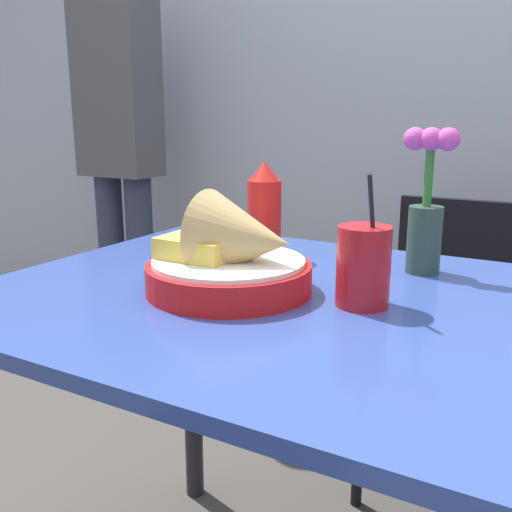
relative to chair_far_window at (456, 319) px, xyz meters
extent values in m
cube|color=#9EA8B7|center=(-0.16, 0.50, 0.80)|extent=(7.00, 0.06, 2.60)
cube|color=#334C9E|center=(-0.16, -0.79, 0.26)|extent=(1.00, 0.80, 0.02)
cylinder|color=black|center=(-0.60, -0.45, -0.12)|extent=(0.05, 0.05, 0.75)
cylinder|color=black|center=(-0.18, -0.27, -0.28)|extent=(0.03, 0.03, 0.42)
cylinder|color=black|center=(0.18, -0.27, -0.28)|extent=(0.03, 0.03, 0.42)
cylinder|color=black|center=(-0.18, 0.09, -0.28)|extent=(0.03, 0.03, 0.42)
cube|color=black|center=(0.00, -0.09, -0.06)|extent=(0.40, 0.40, 0.02)
cube|color=black|center=(0.00, 0.09, 0.14)|extent=(0.40, 0.03, 0.38)
cylinder|color=red|center=(-0.24, -0.83, 0.30)|extent=(0.28, 0.28, 0.05)
cylinder|color=white|center=(-0.24, -0.83, 0.33)|extent=(0.26, 0.26, 0.01)
cone|color=tan|center=(-0.20, -0.83, 0.37)|extent=(0.15, 0.15, 0.15)
cube|color=#E5C14C|center=(-0.29, -0.85, 0.35)|extent=(0.13, 0.10, 0.04)
cylinder|color=red|center=(-0.30, -0.59, 0.35)|extent=(0.07, 0.07, 0.16)
cone|color=red|center=(-0.30, -0.59, 0.45)|extent=(0.06, 0.06, 0.04)
cylinder|color=red|center=(-0.02, -0.79, 0.34)|extent=(0.08, 0.08, 0.13)
cylinder|color=black|center=(-0.02, -0.79, 0.33)|extent=(0.08, 0.08, 0.10)
cylinder|color=black|center=(0.00, -0.79, 0.39)|extent=(0.01, 0.06, 0.18)
cylinder|color=#2D4738|center=(0.02, -0.55, 0.34)|extent=(0.06, 0.06, 0.13)
cylinder|color=#33722D|center=(0.02, -0.55, 0.46)|extent=(0.02, 0.02, 0.11)
sphere|color=#D14CB2|center=(0.02, -0.55, 0.52)|extent=(0.04, 0.04, 0.04)
sphere|color=#D14CB2|center=(-0.01, -0.55, 0.52)|extent=(0.04, 0.04, 0.04)
sphere|color=#D14CB2|center=(0.05, -0.55, 0.52)|extent=(0.04, 0.04, 0.04)
cylinder|color=#2D3347|center=(-1.45, 0.14, -0.09)|extent=(0.11, 0.11, 0.82)
cylinder|color=#2D3347|center=(-1.29, 0.14, -0.09)|extent=(0.11, 0.11, 0.82)
cube|color=#4C4C51|center=(-1.37, 0.14, 0.67)|extent=(0.32, 0.18, 0.69)
camera|label=1|loc=(0.26, -1.62, 0.57)|focal=40.00mm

